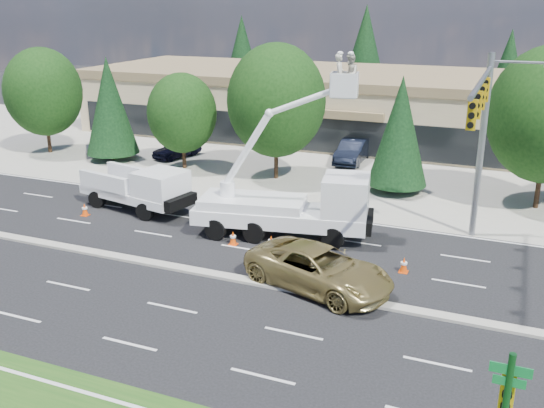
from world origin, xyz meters
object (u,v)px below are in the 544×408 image
at_px(signal_mast, 482,124).
at_px(bucket_truck, 298,199).
at_px(minivan, 319,268).
at_px(utility_pickup, 141,193).

xyz_separation_m(signal_mast, bucket_truck, (-8.09, -1.46, -4.07)).
distance_m(bucket_truck, minivan, 5.80).
xyz_separation_m(bucket_truck, minivan, (2.75, -4.99, -1.12)).
bearing_deg(utility_pickup, minivan, -12.54).
distance_m(signal_mast, utility_pickup, 18.35).
xyz_separation_m(signal_mast, minivan, (-5.34, -6.44, -5.18)).
relative_size(bucket_truck, minivan, 1.45).
bearing_deg(minivan, bucket_truck, 46.18).
bearing_deg(bucket_truck, minivan, -71.81).
bearing_deg(bucket_truck, utility_pickup, 166.18).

